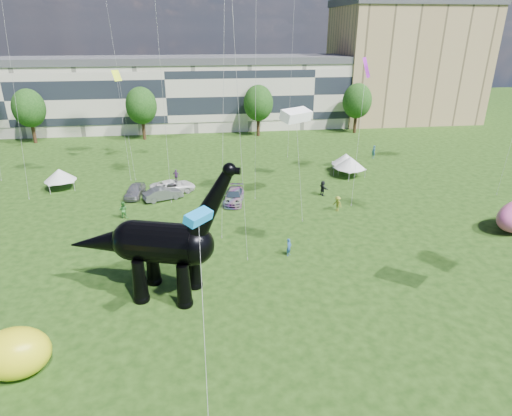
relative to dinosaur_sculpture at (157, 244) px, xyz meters
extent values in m
plane|color=#16330C|center=(5.97, -4.89, -3.98)|extent=(220.00, 220.00, 0.00)
cube|color=beige|center=(-2.03, 57.11, 2.02)|extent=(78.00, 11.00, 12.00)
cube|color=tan|center=(45.97, 60.11, 7.02)|extent=(28.00, 18.00, 22.00)
cylinder|color=#382314|center=(-24.03, 48.11, -2.38)|extent=(0.56, 0.56, 3.20)
ellipsoid|color=#14380F|center=(-24.03, 48.11, 2.34)|extent=(5.20, 5.20, 6.24)
cylinder|color=#382314|center=(-6.03, 48.11, -2.38)|extent=(0.56, 0.56, 3.20)
ellipsoid|color=#14380F|center=(-6.03, 48.11, 2.34)|extent=(5.20, 5.20, 6.24)
cylinder|color=#382314|center=(13.97, 48.11, -2.38)|extent=(0.56, 0.56, 3.20)
ellipsoid|color=#14380F|center=(13.97, 48.11, 2.34)|extent=(5.20, 5.20, 6.24)
cylinder|color=#382314|center=(31.97, 48.11, -2.38)|extent=(0.56, 0.56, 3.20)
ellipsoid|color=#14380F|center=(31.97, 48.11, 2.34)|extent=(5.20, 5.20, 6.24)
cone|color=black|center=(-1.34, -0.81, -2.38)|extent=(1.38, 1.38, 3.20)
sphere|color=black|center=(-1.34, -0.81, -3.79)|extent=(1.17, 1.17, 1.17)
cone|color=black|center=(-0.63, 1.43, -2.38)|extent=(1.38, 1.38, 3.20)
sphere|color=black|center=(-0.63, 1.43, -3.79)|extent=(1.17, 1.17, 1.17)
cone|color=black|center=(1.71, -1.77, -2.38)|extent=(1.38, 1.38, 3.20)
sphere|color=black|center=(1.71, -1.77, -3.79)|extent=(1.17, 1.17, 1.17)
cone|color=black|center=(2.42, 0.47, -2.38)|extent=(1.38, 1.38, 3.20)
sphere|color=black|center=(2.42, 0.47, -3.79)|extent=(1.17, 1.17, 1.17)
cylinder|color=black|center=(0.44, -0.14, 0.18)|extent=(5.13, 4.09, 2.88)
sphere|color=black|center=(-1.70, 0.53, 0.18)|extent=(2.88, 2.88, 2.88)
sphere|color=black|center=(2.58, -0.81, 0.18)|extent=(2.77, 2.77, 2.77)
cone|color=black|center=(3.82, -1.20, 3.27)|extent=(4.31, 2.73, 5.64)
sphere|color=black|center=(5.06, -1.59, 5.71)|extent=(0.90, 0.90, 0.90)
cylinder|color=black|center=(5.36, -1.69, 5.66)|extent=(0.85, 0.67, 0.47)
cone|color=black|center=(-3.79, 1.19, -0.18)|extent=(6.05, 3.83, 3.13)
imported|color=#A7A7AB|center=(-4.27, 20.07, -3.25)|extent=(2.36, 4.48, 1.45)
imported|color=slate|center=(-1.03, 18.70, -3.26)|extent=(4.61, 3.00, 1.43)
imported|color=white|center=(-0.03, 20.98, -3.25)|extent=(5.65, 3.61, 1.45)
imported|color=#595960|center=(6.83, 16.91, -3.26)|extent=(2.87, 5.21, 1.43)
cube|color=silver|center=(22.57, 25.78, -2.93)|extent=(2.89, 2.89, 0.11)
cone|color=silver|center=(22.57, 25.78, -2.17)|extent=(3.65, 3.65, 1.43)
cylinder|color=#999999|center=(21.22, 24.46, -3.45)|extent=(0.06, 0.06, 1.05)
cylinder|color=#999999|center=(23.88, 24.43, -3.45)|extent=(0.06, 0.06, 1.05)
cylinder|color=#999999|center=(21.25, 27.12, -3.45)|extent=(0.06, 0.06, 1.05)
cylinder|color=#999999|center=(23.92, 27.09, -3.45)|extent=(0.06, 0.06, 1.05)
cube|color=white|center=(22.45, 23.73, -2.87)|extent=(4.00, 4.00, 0.12)
cone|color=white|center=(22.45, 23.73, -2.07)|extent=(5.07, 5.07, 1.51)
cylinder|color=#999999|center=(21.76, 21.86, -3.42)|extent=(0.06, 0.06, 1.11)
cylinder|color=#999999|center=(24.32, 23.03, -3.42)|extent=(0.06, 0.06, 1.11)
cylinder|color=#999999|center=(20.59, 24.42, -3.42)|extent=(0.06, 0.06, 1.11)
cylinder|color=#999999|center=(23.14, 25.59, -3.42)|extent=(0.06, 0.06, 1.11)
cube|color=silver|center=(-13.34, 23.95, -2.93)|extent=(3.60, 3.60, 0.11)
cone|color=silver|center=(-13.34, 23.95, -2.17)|extent=(4.56, 4.56, 1.43)
cylinder|color=#999999|center=(-14.20, 22.27, -3.45)|extent=(0.06, 0.06, 1.05)
cylinder|color=#999999|center=(-11.66, 23.09, -3.45)|extent=(0.06, 0.06, 1.05)
cylinder|color=#999999|center=(-15.02, 24.80, -3.45)|extent=(0.06, 0.06, 1.05)
cylinder|color=#999999|center=(-12.49, 25.63, -3.45)|extent=(0.06, 0.06, 1.05)
ellipsoid|color=yellow|center=(-7.31, -7.01, -2.54)|extent=(3.86, 3.05, 2.87)
imported|color=olive|center=(17.38, 12.94, -3.15)|extent=(1.12, 1.22, 1.65)
imported|color=#5C306E|center=(0.25, 24.61, -3.14)|extent=(1.06, 0.73, 1.67)
imported|color=black|center=(17.13, 17.61, -3.09)|extent=(0.96, 1.72, 1.77)
imported|color=#244C86|center=(10.34, 4.22, -3.20)|extent=(0.65, 0.68, 1.56)
imported|color=#37698A|center=(28.90, 31.57, -3.03)|extent=(0.62, 0.78, 1.89)
imported|color=#3A8936|center=(-4.69, 14.14, -3.09)|extent=(0.98, 0.83, 1.78)
plane|color=#DAFC15|center=(-7.05, 33.72, 8.11)|extent=(1.58, 1.50, 1.35)
cube|color=white|center=(13.00, 14.74, 5.88)|extent=(3.55, 3.07, 1.34)
cube|color=#1382D3|center=(3.00, -5.08, 4.14)|extent=(1.78, 1.86, 0.72)
plane|color=purple|center=(22.19, 20.63, 9.84)|extent=(1.85, 2.24, 2.14)
camera|label=1|loc=(3.23, -27.10, 13.85)|focal=30.00mm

